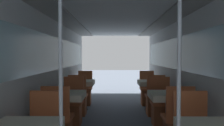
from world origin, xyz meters
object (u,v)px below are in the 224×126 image
(chair_left_near_2, at_px, (78,102))
(dining_table_right_2, at_px, (151,85))
(chair_right_far_2, at_px, (147,94))
(dining_table_left_1, at_px, (66,98))
(support_pole_right_0, at_px, (179,92))
(chair_right_near_2, at_px, (155,102))
(support_pole_left_0, at_px, (61,92))
(chair_right_far_1, at_px, (161,110))
(chair_left_far_2, at_px, (85,94))
(dining_table_left_2, at_px, (82,85))
(dining_table_right_1, at_px, (168,98))
(chair_left_far_1, at_px, (72,110))

(chair_left_near_2, height_order, dining_table_right_2, chair_left_near_2)
(chair_right_far_2, bearing_deg, chair_left_near_2, 31.57)
(dining_table_left_1, relative_size, support_pole_right_0, 0.35)
(support_pole_right_0, relative_size, chair_right_near_2, 2.21)
(support_pole_left_0, xyz_separation_m, dining_table_right_2, (1.41, 3.58, -0.41))
(chair_left_near_2, bearing_deg, chair_right_far_1, -22.04)
(dining_table_left_1, xyz_separation_m, chair_left_far_2, (0.00, 2.33, -0.34))
(support_pole_right_0, bearing_deg, chair_right_near_2, 83.45)
(dining_table_left_2, distance_m, chair_right_far_2, 1.87)
(support_pole_right_0, bearing_deg, chair_right_far_2, 85.16)
(chair_left_near_2, bearing_deg, chair_right_far_2, 31.57)
(dining_table_left_2, xyz_separation_m, support_pole_right_0, (1.41, -3.58, 0.41))
(support_pole_left_0, xyz_separation_m, dining_table_left_2, (-0.35, 3.58, -0.41))
(support_pole_left_0, distance_m, chair_right_near_2, 3.44)
(chair_left_far_2, xyz_separation_m, dining_table_right_1, (1.76, -2.33, 0.34))
(chair_left_near_2, bearing_deg, chair_left_far_2, 90.00)
(dining_table_left_1, distance_m, chair_right_far_2, 2.94)
(support_pole_left_0, height_order, chair_left_near_2, support_pole_left_0)
(support_pole_right_0, xyz_separation_m, dining_table_right_1, (0.35, 1.79, -0.41))
(chair_right_near_2, height_order, chair_right_far_2, same)
(chair_left_near_2, bearing_deg, dining_table_right_1, -35.46)
(chair_left_far_1, xyz_separation_m, support_pole_right_0, (1.41, -2.33, 0.74))
(chair_left_far_2, bearing_deg, support_pole_left_0, 94.84)
(dining_table_left_1, distance_m, chair_right_far_1, 1.87)
(chair_left_far_1, relative_size, chair_right_far_2, 1.00)
(support_pole_right_0, distance_m, dining_table_right_2, 3.62)
(chair_right_near_2, bearing_deg, chair_left_far_1, -157.96)
(chair_right_near_2, bearing_deg, chair_right_far_2, 90.00)
(chair_left_near_2, distance_m, chair_right_far_2, 2.06)
(chair_right_far_2, bearing_deg, chair_right_near_2, 90.00)
(support_pole_left_0, height_order, chair_right_near_2, support_pole_left_0)
(dining_table_right_1, height_order, chair_right_far_1, chair_right_far_1)
(chair_left_far_1, bearing_deg, chair_left_far_2, -90.00)
(support_pole_left_0, height_order, dining_table_right_2, support_pole_left_0)
(chair_right_far_1, relative_size, chair_right_far_2, 1.00)
(dining_table_left_1, distance_m, chair_left_far_1, 0.64)
(dining_table_left_1, distance_m, dining_table_left_2, 1.79)
(support_pole_left_0, xyz_separation_m, support_pole_right_0, (1.06, 0.00, 0.00))
(chair_left_far_2, bearing_deg, dining_table_left_2, 90.00)
(dining_table_right_2, bearing_deg, chair_left_far_2, 162.92)
(support_pole_left_0, bearing_deg, chair_left_far_2, 94.84)
(support_pole_left_0, distance_m, dining_table_right_1, 2.31)
(support_pole_right_0, xyz_separation_m, chair_right_far_2, (0.35, 4.12, -0.74))
(chair_left_far_2, height_order, chair_right_far_1, same)
(dining_table_right_1, relative_size, dining_table_right_2, 1.00)
(chair_right_near_2, distance_m, chair_right_far_2, 1.08)
(dining_table_left_2, xyz_separation_m, chair_left_far_2, (0.00, 0.54, -0.34))
(support_pole_left_0, relative_size, dining_table_right_2, 2.82)
(chair_left_far_2, relative_size, chair_right_near_2, 1.00)
(chair_left_far_2, relative_size, support_pole_right_0, 0.45)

